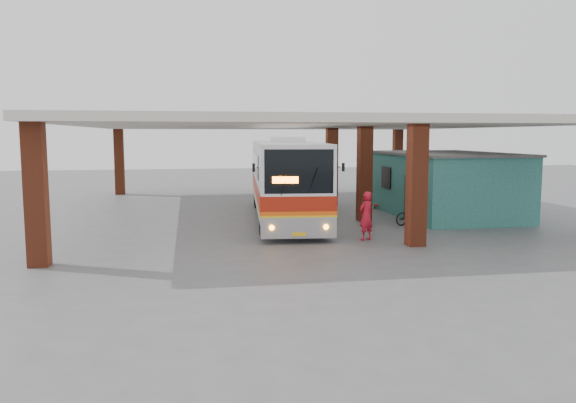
{
  "coord_description": "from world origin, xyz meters",
  "views": [
    {
      "loc": [
        -5.0,
        -21.76,
        3.96
      ],
      "look_at": [
        -1.12,
        0.0,
        1.33
      ],
      "focal_mm": 35.0,
      "sensor_mm": 36.0,
      "label": 1
    }
  ],
  "objects_px": {
    "red_chair": "(379,203)",
    "pedestrian": "(366,216)",
    "coach_bus": "(285,178)",
    "motorcycle": "(412,214)"
  },
  "relations": [
    {
      "from": "coach_bus",
      "to": "pedestrian",
      "type": "distance_m",
      "value": 6.52
    },
    {
      "from": "coach_bus",
      "to": "motorcycle",
      "type": "xyz_separation_m",
      "value": [
        5.17,
        -3.0,
        -1.46
      ]
    },
    {
      "from": "motorcycle",
      "to": "coach_bus",
      "type": "bearing_deg",
      "value": 41.88
    },
    {
      "from": "coach_bus",
      "to": "pedestrian",
      "type": "xyz_separation_m",
      "value": [
        2.04,
        -6.11,
        -1.0
      ]
    },
    {
      "from": "coach_bus",
      "to": "red_chair",
      "type": "height_order",
      "value": "coach_bus"
    },
    {
      "from": "coach_bus",
      "to": "red_chair",
      "type": "xyz_separation_m",
      "value": [
        5.55,
        2.34,
        -1.59
      ]
    },
    {
      "from": "red_chair",
      "to": "coach_bus",
      "type": "bearing_deg",
      "value": -132.81
    },
    {
      "from": "pedestrian",
      "to": "red_chair",
      "type": "bearing_deg",
      "value": -142.4
    },
    {
      "from": "red_chair",
      "to": "pedestrian",
      "type": "bearing_deg",
      "value": -88.23
    },
    {
      "from": "pedestrian",
      "to": "motorcycle",
      "type": "bearing_deg",
      "value": -165.02
    }
  ]
}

